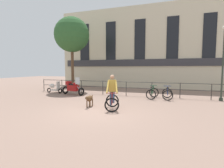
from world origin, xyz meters
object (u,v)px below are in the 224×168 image
cyclist_with_bike (112,94)px  parked_bicycle_near_lamp (152,93)px  dog (89,99)px  parked_motorcycle (73,88)px  parked_scooter (54,87)px  street_lamp (223,59)px  parked_bicycle_mid_left (167,94)px

cyclist_with_bike → parked_bicycle_near_lamp: cyclist_with_bike is taller
dog → parked_bicycle_near_lamp: (2.88, 3.68, -0.06)m
cyclist_with_bike → parked_motorcycle: size_ratio=0.92×
parked_bicycle_near_lamp → parked_scooter: parked_scooter is taller
parked_motorcycle → parked_bicycle_near_lamp: (5.93, 0.34, -0.20)m
street_lamp → cyclist_with_bike: bearing=-143.5°
dog → parked_bicycle_near_lamp: 4.67m
parked_motorcycle → street_lamp: size_ratio=0.40×
parked_bicycle_mid_left → parked_scooter: 8.93m
parked_bicycle_mid_left → parked_scooter: size_ratio=0.87×
parked_motorcycle → parked_bicycle_near_lamp: 5.94m
dog → street_lamp: (7.01, 4.11, 2.15)m
cyclist_with_bike → parked_scooter: cyclist_with_bike is taller
parked_bicycle_near_lamp → parked_scooter: bearing=4.4°
dog → cyclist_with_bike: bearing=-11.6°
dog → parked_motorcycle: size_ratio=0.55×
cyclist_with_bike → dog: size_ratio=1.67×
parked_motorcycle → parked_bicycle_mid_left: size_ratio=1.62×
cyclist_with_bike → parked_bicycle_mid_left: (2.53, 3.79, -0.41)m
cyclist_with_bike → parked_motorcycle: cyclist_with_bike is taller
parked_motorcycle → street_lamp: 10.29m
parked_bicycle_mid_left → parked_scooter: parked_scooter is taller
parked_bicycle_mid_left → street_lamp: 3.88m
parked_bicycle_near_lamp → street_lamp: street_lamp is taller
cyclist_with_bike → dog: bearing=157.3°
cyclist_with_bike → parked_bicycle_near_lamp: 4.12m
cyclist_with_bike → parked_bicycle_mid_left: size_ratio=1.48×
cyclist_with_bike → parked_bicycle_near_lamp: size_ratio=1.46×
parked_bicycle_near_lamp → parked_bicycle_mid_left: 0.96m
parked_bicycle_near_lamp → cyclist_with_bike: bearing=72.2°
parked_scooter → parked_bicycle_mid_left: bearing=-84.1°
parked_bicycle_mid_left → street_lamp: size_ratio=0.25×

